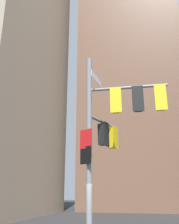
{
  "coord_description": "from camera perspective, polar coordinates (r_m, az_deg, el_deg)",
  "views": [
    {
      "loc": [
        2.37,
        -10.05,
        2.19
      ],
      "look_at": [
        -0.13,
        0.59,
        5.72
      ],
      "focal_mm": 39.76,
      "sensor_mm": 36.0,
      "label": 1
    }
  ],
  "objects": [
    {
      "name": "building_mid_block",
      "position": [
        41.31,
        9.51,
        12.11
      ],
      "size": [
        13.91,
        13.91,
        45.33
      ],
      "primitive_type": "cube",
      "color": "brown",
      "rests_on": "ground"
    },
    {
      "name": "signal_pole_assembly",
      "position": [
        10.89,
        5.0,
        -3.41
      ],
      "size": [
        3.78,
        2.98,
        8.14
      ],
      "color": "gray",
      "rests_on": "ground"
    }
  ]
}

